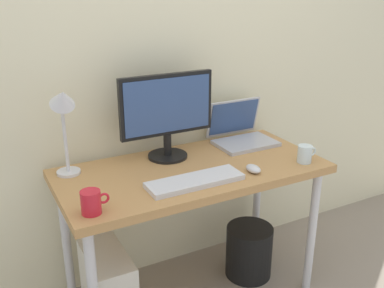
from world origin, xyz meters
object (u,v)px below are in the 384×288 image
object	(u,v)px
keyboard	(195,181)
monitor	(167,111)
glass_cup	(305,154)
mouse	(253,169)
wastebasket	(249,251)
desk_lamp	(64,112)
laptop	(240,132)
coffee_mug	(91,202)
desk	(192,182)

from	to	relation	value
keyboard	monitor	bearing A→B (deg)	86.00
glass_cup	mouse	bearing A→B (deg)	176.38
monitor	mouse	size ratio (longest dim) A/B	5.38
mouse	wastebasket	distance (m)	0.66
desk_lamp	mouse	world-z (taller)	desk_lamp
desk_lamp	wastebasket	world-z (taller)	desk_lamp
monitor	laptop	world-z (taller)	monitor
wastebasket	keyboard	bearing A→B (deg)	-158.66
desk_lamp	coffee_mug	size ratio (longest dim) A/B	3.81
monitor	desk_lamp	xyz separation A→B (m)	(-0.49, 0.00, 0.06)
desk	coffee_mug	size ratio (longest dim) A/B	11.26
keyboard	glass_cup	size ratio (longest dim) A/B	4.16
keyboard	coffee_mug	world-z (taller)	coffee_mug
mouse	monitor	bearing A→B (deg)	127.91
desk	desk_lamp	world-z (taller)	desk_lamp
mouse	coffee_mug	world-z (taller)	coffee_mug
mouse	glass_cup	size ratio (longest dim) A/B	0.85
desk_lamp	mouse	bearing A→B (deg)	-24.78
desk	glass_cup	xyz separation A→B (m)	(0.52, -0.20, 0.12)
keyboard	mouse	size ratio (longest dim) A/B	4.89
desk	wastebasket	size ratio (longest dim) A/B	4.28
monitor	laptop	size ratio (longest dim) A/B	1.51
monitor	glass_cup	distance (m)	0.71
monitor	wastebasket	distance (m)	0.95
laptop	keyboard	xyz separation A→B (m)	(-0.47, -0.35, -0.05)
glass_cup	wastebasket	world-z (taller)	glass_cup
keyboard	coffee_mug	size ratio (longest dim) A/B	3.86
desk_lamp	coffee_mug	world-z (taller)	desk_lamp
glass_cup	desk_lamp	bearing A→B (deg)	160.63
coffee_mug	wastebasket	bearing A→B (deg)	13.41
desk_lamp	wastebasket	bearing A→B (deg)	-10.27
monitor	desk	bearing A→B (deg)	-74.43
wastebasket	monitor	bearing A→B (deg)	158.46
desk_lamp	wastebasket	distance (m)	1.29
monitor	coffee_mug	bearing A→B (deg)	-142.57
laptop	wastebasket	world-z (taller)	laptop
desk_lamp	desk	bearing A→B (deg)	-17.67
mouse	keyboard	bearing A→B (deg)	176.43
glass_cup	wastebasket	distance (m)	0.69
keyboard	wastebasket	size ratio (longest dim) A/B	1.47
mouse	wastebasket	world-z (taller)	mouse
laptop	mouse	size ratio (longest dim) A/B	3.56
laptop	desk_lamp	size ratio (longest dim) A/B	0.74
coffee_mug	monitor	bearing A→B (deg)	37.43
monitor	wastebasket	size ratio (longest dim) A/B	1.62
coffee_mug	glass_cup	world-z (taller)	coffee_mug
desk	glass_cup	world-z (taller)	glass_cup
keyboard	mouse	world-z (taller)	mouse
mouse	glass_cup	bearing A→B (deg)	-3.62
monitor	desk_lamp	distance (m)	0.50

